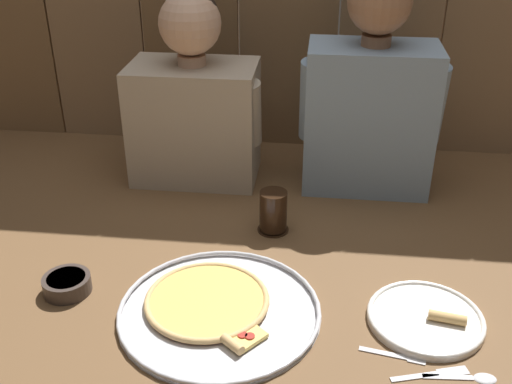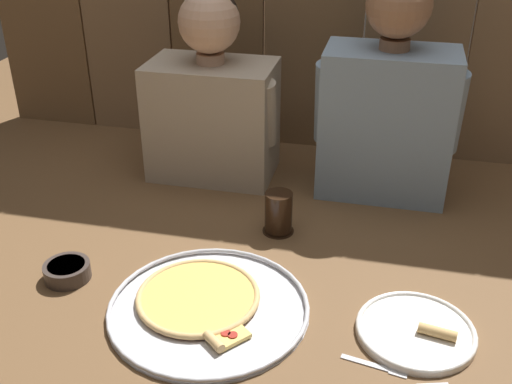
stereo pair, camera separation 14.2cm
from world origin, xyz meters
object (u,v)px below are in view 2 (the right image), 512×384
(pizza_tray, at_px, (205,304))
(diner_right, at_px, (389,99))
(dinner_plate, at_px, (416,331))
(drinking_glass, at_px, (279,213))
(diner_left, at_px, (212,98))
(dipping_bowl, at_px, (67,270))

(pizza_tray, xyz_separation_m, diner_right, (0.34, 0.63, 0.27))
(diner_right, bearing_deg, dinner_plate, -80.00)
(pizza_tray, relative_size, drinking_glass, 3.86)
(diner_left, relative_size, diner_right, 0.89)
(dipping_bowl, bearing_deg, drinking_glass, 35.43)
(drinking_glass, bearing_deg, dipping_bowl, -144.57)
(pizza_tray, height_order, dinner_plate, dinner_plate)
(dinner_plate, xyz_separation_m, dipping_bowl, (-0.79, 0.01, 0.01))
(pizza_tray, relative_size, dipping_bowl, 4.08)
(drinking_glass, relative_size, diner_left, 0.20)
(dinner_plate, relative_size, diner_left, 0.44)
(diner_left, bearing_deg, dipping_bowl, -106.32)
(drinking_glass, distance_m, diner_right, 0.44)
(dinner_plate, bearing_deg, pizza_tray, -177.97)
(pizza_tray, height_order, dipping_bowl, dipping_bowl)
(drinking_glass, height_order, dipping_bowl, drinking_glass)
(diner_left, distance_m, diner_right, 0.51)
(diner_left, height_order, diner_right, diner_right)
(diner_left, bearing_deg, dinner_plate, -45.06)
(drinking_glass, distance_m, dipping_bowl, 0.54)
(pizza_tray, distance_m, drinking_glass, 0.36)
(diner_left, bearing_deg, drinking_glass, -48.21)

